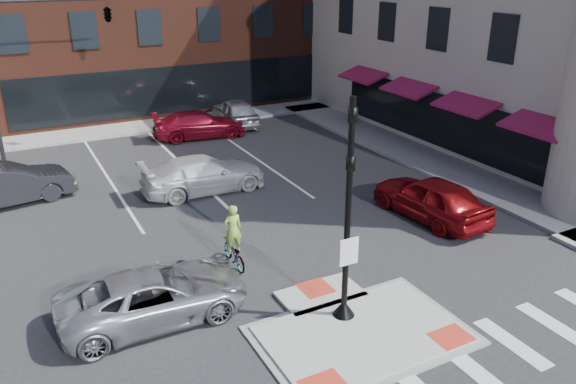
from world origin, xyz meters
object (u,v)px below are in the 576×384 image
white_pickup (204,174)px  bg_car_silver (235,112)px  bg_car_red (200,125)px  cyclist (233,245)px  silver_suv (154,296)px  bg_car_dark (6,185)px  red_sedan (431,198)px

white_pickup → bg_car_silver: (5.22, 9.06, 0.03)m
bg_car_red → cyclist: 14.43m
bg_car_red → cyclist: cyclist is taller
silver_suv → cyclist: cyclist is taller
silver_suv → white_pickup: (4.32, 8.07, 0.05)m
bg_car_silver → bg_car_red: bearing=33.4°
bg_car_red → bg_car_dark: bearing=125.9°
bg_car_silver → bg_car_red: size_ratio=0.92×
white_pickup → red_sedan: bearing=-134.4°
bg_car_dark → cyclist: 10.59m
silver_suv → white_pickup: white_pickup is taller
red_sedan → cyclist: 7.91m
red_sedan → bg_car_silver: size_ratio=1.04×
white_pickup → bg_car_dark: (-7.37, 2.32, 0.07)m
red_sedan → bg_car_dark: bg_car_dark is taller
red_sedan → white_pickup: 9.26m
silver_suv → red_sedan: 11.02m
red_sedan → bg_car_red: 14.64m
bg_car_dark → cyclist: size_ratio=2.42×
cyclist → bg_car_silver: bearing=-112.2°
white_pickup → cyclist: bearing=168.5°
bg_car_silver → bg_car_red: 3.13m
silver_suv → red_sedan: red_sedan is taller
silver_suv → red_sedan: size_ratio=1.05×
bg_car_silver → bg_car_dark: bearing=32.8°
silver_suv → bg_car_dark: (-3.06, 10.38, 0.12)m
red_sedan → cyclist: bearing=-6.0°
silver_suv → red_sedan: bearing=-81.4°
silver_suv → bg_car_dark: bg_car_dark is taller
bg_car_silver → bg_car_red: (-2.74, -1.50, -0.06)m
red_sedan → white_pickup: red_sedan is taller
bg_car_silver → cyclist: (-6.53, -15.43, -0.09)m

